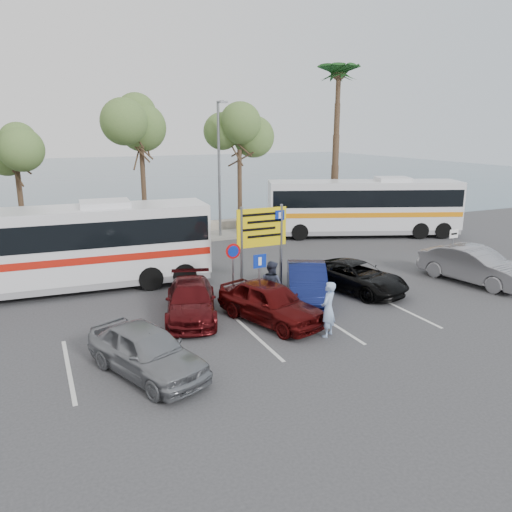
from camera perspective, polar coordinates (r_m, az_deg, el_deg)
name	(u,v)px	position (r m, az deg, el deg)	size (l,w,h in m)	color
ground	(274,320)	(17.99, 2.05, -7.27)	(120.00, 120.00, 0.00)	#343437
kerb_strip	(171,240)	(30.61, -9.64, 1.86)	(44.00, 2.40, 0.15)	gray
seawall	(163,230)	(32.47, -10.57, 2.95)	(48.00, 0.80, 0.60)	tan
sea	(87,175)	(75.61, -18.77, 8.71)	(140.00, 140.00, 0.00)	#476471
tree_left	(14,141)	(28.96, -25.96, 11.77)	(3.20, 3.20, 7.20)	#382619
tree_mid	(140,127)	(29.55, -13.09, 14.12)	(3.20, 3.20, 8.00)	#382619
tree_right	(239,136)	(31.32, -1.92, 13.59)	(3.20, 3.20, 7.40)	#382619
palm_tree	(339,76)	(34.75, 9.42, 19.61)	(4.80, 4.80, 11.20)	#382619
street_lamp_right	(219,163)	(30.40, -4.20, 10.57)	(0.45, 1.15, 8.01)	slate
direction_sign	(262,234)	(20.46, 0.67, 2.55)	(2.20, 0.12, 3.60)	slate
sign_no_stop	(233,263)	(19.32, -2.64, -0.80)	(0.60, 0.08, 2.35)	slate
sign_parking	(260,275)	(18.10, 0.41, -2.20)	(0.50, 0.07, 2.25)	slate
sign_taxi	(452,246)	(24.40, 21.54, 1.06)	(0.50, 0.07, 2.20)	slate
lane_markings	(256,335)	(16.70, 0.04, -9.03)	(12.02, 4.20, 0.01)	silver
coach_bus_left	(63,251)	(22.03, -21.18, 0.54)	(12.07, 3.31, 3.72)	silver
coach_bus_right	(363,209)	(32.06, 12.15, 5.28)	(11.91, 6.62, 3.68)	silver
car_silver_a	(146,350)	(14.32, -12.41, -10.50)	(1.67, 4.14, 1.41)	gray
car_blue	(307,282)	(19.99, 5.83, -2.95)	(1.48, 4.25, 1.40)	#10184B
car_maroon	(191,300)	(18.19, -7.45, -5.03)	(1.76, 4.33, 1.26)	#480C0E
car_red	(270,302)	(17.56, 1.64, -5.29)	(1.71, 4.26, 1.45)	#4A0A0A
suv_black	(357,277)	(21.27, 11.44, -2.32)	(2.05, 4.45, 1.24)	black
car_silver_b	(474,265)	(23.94, 23.67, -0.96)	(1.67, 4.79, 1.58)	gray
pedestrian_near	(328,309)	(16.48, 8.25, -6.04)	(0.68, 0.44, 1.86)	#93ADD6
pedestrian_far	(271,285)	(18.67, 1.76, -3.37)	(0.92, 0.71, 1.89)	#303548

